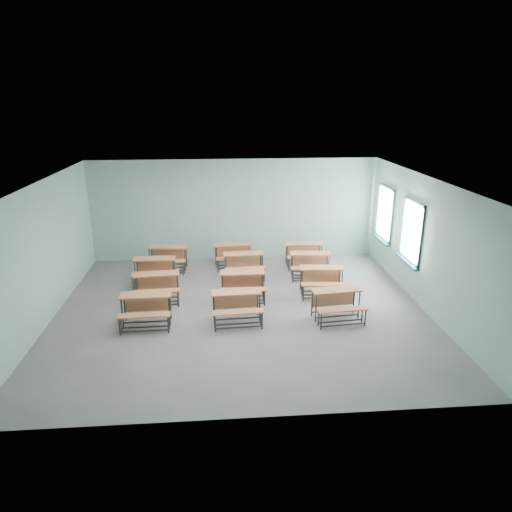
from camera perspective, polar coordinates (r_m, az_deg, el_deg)
The scene contains 13 objects.
room at distance 10.75m, azimuth -1.48°, elevation 0.94°, with size 9.04×8.04×3.24m.
desk_unit_r0c0 at distance 10.74m, azimuth -13.62°, elevation -6.04°, with size 1.17×0.79×0.72m.
desk_unit_r0c1 at distance 10.60m, azimuth -2.42°, elevation -5.83°, with size 1.19×0.84×0.72m.
desk_unit_r0c2 at distance 10.87m, azimuth 10.12°, elevation -5.47°, with size 1.23×0.89×0.72m.
desk_unit_r1c0 at distance 11.92m, azimuth -12.30°, elevation -3.35°, with size 1.20×0.85×0.72m.
desk_unit_r1c1 at distance 11.75m, azimuth -1.67°, elevation -3.23°, with size 1.16×0.79×0.72m.
desk_unit_r1c2 at distance 12.19m, azimuth 8.25°, elevation -2.59°, with size 1.21×0.86×0.72m.
desk_unit_r2c0 at distance 13.06m, azimuth -12.59°, elevation -1.37°, with size 1.17×0.80×0.72m.
desk_unit_r2c1 at distance 13.16m, azimuth -1.52°, elevation -0.75°, with size 1.20×0.84×0.72m.
desk_unit_r2c2 at distance 13.26m, azimuth 6.82°, elevation -0.72°, with size 1.22×0.87×0.72m.
desk_unit_r3c0 at distance 14.00m, azimuth -11.02°, elevation 0.14°, with size 1.21×0.86×0.72m.
desk_unit_r3c1 at distance 14.02m, azimuth -2.82°, elevation 0.51°, with size 1.23×0.90×0.72m.
desk_unit_r3c2 at distance 14.15m, azimuth 6.08°, elevation 0.59°, with size 1.16×0.79×0.72m.
Camera 1 is at (-0.47, -10.17, 4.94)m, focal length 32.00 mm.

